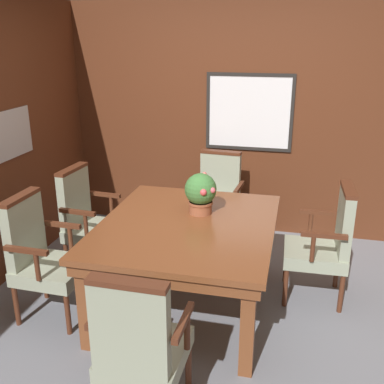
{
  "coord_description": "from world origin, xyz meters",
  "views": [
    {
      "loc": [
        0.72,
        -2.83,
        2.11
      ],
      "look_at": [
        -0.05,
        0.41,
        0.94
      ],
      "focal_mm": 42.0,
      "sensor_mm": 36.0,
      "label": 1
    }
  ],
  "objects_px": {
    "chair_head_near": "(140,345)",
    "potted_plant": "(201,192)",
    "chair_left_near": "(42,255)",
    "dining_table": "(188,234)",
    "chair_left_far": "(88,218)",
    "chair_right_far": "(326,241)",
    "chair_head_far": "(217,198)"
  },
  "relations": [
    {
      "from": "chair_head_near",
      "to": "potted_plant",
      "type": "distance_m",
      "value": 1.47
    },
    {
      "from": "chair_head_near",
      "to": "chair_left_near",
      "type": "relative_size",
      "value": 1.0
    },
    {
      "from": "dining_table",
      "to": "potted_plant",
      "type": "xyz_separation_m",
      "value": [
        0.06,
        0.22,
        0.27
      ]
    },
    {
      "from": "chair_left_near",
      "to": "potted_plant",
      "type": "height_order",
      "value": "potted_plant"
    },
    {
      "from": "chair_head_near",
      "to": "potted_plant",
      "type": "xyz_separation_m",
      "value": [
        0.03,
        1.41,
        0.4
      ]
    },
    {
      "from": "dining_table",
      "to": "potted_plant",
      "type": "relative_size",
      "value": 4.63
    },
    {
      "from": "chair_left_far",
      "to": "chair_left_near",
      "type": "bearing_deg",
      "value": -177.58
    },
    {
      "from": "dining_table",
      "to": "chair_left_far",
      "type": "bearing_deg",
      "value": 159.62
    },
    {
      "from": "chair_right_far",
      "to": "potted_plant",
      "type": "distance_m",
      "value": 1.1
    },
    {
      "from": "chair_left_near",
      "to": "potted_plant",
      "type": "relative_size",
      "value": 2.94
    },
    {
      "from": "chair_head_far",
      "to": "potted_plant",
      "type": "distance_m",
      "value": 1.04
    },
    {
      "from": "chair_head_near",
      "to": "chair_left_far",
      "type": "height_order",
      "value": "same"
    },
    {
      "from": "chair_head_near",
      "to": "potted_plant",
      "type": "bearing_deg",
      "value": -90.68
    },
    {
      "from": "potted_plant",
      "to": "chair_head_far",
      "type": "bearing_deg",
      "value": 92.27
    },
    {
      "from": "dining_table",
      "to": "chair_head_far",
      "type": "height_order",
      "value": "chair_head_far"
    },
    {
      "from": "chair_head_near",
      "to": "chair_head_far",
      "type": "distance_m",
      "value": 2.37
    },
    {
      "from": "dining_table",
      "to": "potted_plant",
      "type": "distance_m",
      "value": 0.35
    },
    {
      "from": "chair_left_far",
      "to": "chair_right_far",
      "type": "relative_size",
      "value": 1.0
    },
    {
      "from": "chair_left_near",
      "to": "chair_head_far",
      "type": "bearing_deg",
      "value": -33.55
    },
    {
      "from": "chair_left_near",
      "to": "chair_right_far",
      "type": "height_order",
      "value": "same"
    },
    {
      "from": "chair_head_near",
      "to": "chair_head_far",
      "type": "height_order",
      "value": "same"
    },
    {
      "from": "chair_left_near",
      "to": "potted_plant",
      "type": "distance_m",
      "value": 1.32
    },
    {
      "from": "chair_left_far",
      "to": "potted_plant",
      "type": "distance_m",
      "value": 1.17
    },
    {
      "from": "dining_table",
      "to": "potted_plant",
      "type": "bearing_deg",
      "value": 75.43
    },
    {
      "from": "chair_head_near",
      "to": "potted_plant",
      "type": "relative_size",
      "value": 2.94
    },
    {
      "from": "chair_right_far",
      "to": "chair_head_far",
      "type": "bearing_deg",
      "value": -128.72
    },
    {
      "from": "dining_table",
      "to": "chair_right_far",
      "type": "distance_m",
      "value": 1.14
    },
    {
      "from": "chair_left_near",
      "to": "chair_left_far",
      "type": "bearing_deg",
      "value": -0.53
    },
    {
      "from": "chair_right_far",
      "to": "potted_plant",
      "type": "relative_size",
      "value": 2.94
    },
    {
      "from": "chair_right_far",
      "to": "chair_head_far",
      "type": "relative_size",
      "value": 1.0
    },
    {
      "from": "chair_head_far",
      "to": "dining_table",
      "type": "bearing_deg",
      "value": -86.36
    },
    {
      "from": "chair_head_near",
      "to": "chair_left_far",
      "type": "xyz_separation_m",
      "value": [
        -1.06,
        1.57,
        0.0
      ]
    }
  ]
}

